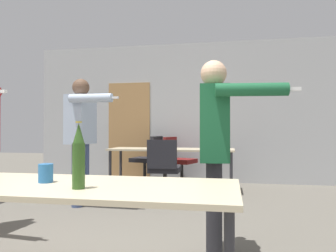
{
  "coord_description": "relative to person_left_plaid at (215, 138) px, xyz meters",
  "views": [
    {
      "loc": [
        0.99,
        -1.5,
        1.05
      ],
      "look_at": [
        0.28,
        2.26,
        1.1
      ],
      "focal_mm": 35.0,
      "sensor_mm": 36.0,
      "label": 1
    }
  ],
  "objects": [
    {
      "name": "back_wall",
      "position": [
        -0.9,
        3.93,
        0.42
      ],
      "size": [
        6.17,
        0.12,
        2.84
      ],
      "color": "#B2B5B7",
      "rests_on": "ground_plane"
    },
    {
      "name": "conference_table_near",
      "position": [
        -1.01,
        -0.93,
        -0.32
      ],
      "size": [
        2.37,
        0.79,
        0.73
      ],
      "color": "#C6B793",
      "rests_on": "ground_plane"
    },
    {
      "name": "conference_table_far",
      "position": [
        -0.88,
        2.87,
        -0.33
      ],
      "size": [
        2.17,
        0.68,
        0.73
      ],
      "color": "#C6B793",
      "rests_on": "ground_plane"
    },
    {
      "name": "person_left_plaid",
      "position": [
        0.0,
        0.0,
        0.0
      ],
      "size": [
        0.79,
        0.61,
        1.64
      ],
      "rotation": [
        0.0,
        0.0,
        -1.48
      ],
      "color": "#28282D",
      "rests_on": "ground_plane"
    },
    {
      "name": "person_near_casual",
      "position": [
        -1.92,
        1.51,
        0.07
      ],
      "size": [
        0.81,
        0.73,
        1.77
      ],
      "rotation": [
        0.0,
        0.0,
        -1.6
      ],
      "color": "#3D4C75",
      "rests_on": "ground_plane"
    },
    {
      "name": "office_chair_near_pushed",
      "position": [
        -1.45,
        3.44,
        -0.55
      ],
      "size": [
        0.61,
        0.55,
        0.93
      ],
      "rotation": [
        0.0,
        0.0,
        1.35
      ],
      "color": "black",
      "rests_on": "ground_plane"
    },
    {
      "name": "office_chair_far_right",
      "position": [
        -0.86,
        2.09,
        -0.57
      ],
      "size": [
        0.52,
        0.56,
        0.91
      ],
      "rotation": [
        0.0,
        0.0,
        0.02
      ],
      "color": "black",
      "rests_on": "ground_plane"
    },
    {
      "name": "office_chair_side_rolled",
      "position": [
        -0.86,
        3.48,
        -0.56
      ],
      "size": [
        0.64,
        0.6,
        0.92
      ],
      "rotation": [
        0.0,
        0.0,
        4.36
      ],
      "color": "black",
      "rests_on": "ground_plane"
    },
    {
      "name": "beer_bottle",
      "position": [
        -0.71,
        -1.07,
        -0.08
      ],
      "size": [
        0.07,
        0.07,
        0.38
      ],
      "color": "#2D511E",
      "rests_on": "conference_table_near"
    },
    {
      "name": "drink_cup",
      "position": [
        -1.01,
        -0.9,
        -0.2
      ],
      "size": [
        0.09,
        0.09,
        0.12
      ],
      "color": "#2866A3",
      "rests_on": "conference_table_near"
    }
  ]
}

